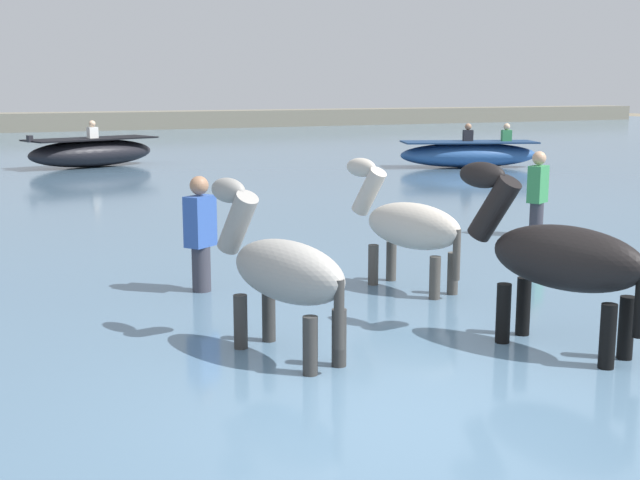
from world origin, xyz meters
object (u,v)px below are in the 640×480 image
(horse_trailing_black, at_px, (558,262))
(person_onlooker_left, at_px, (537,203))
(boat_mid_channel, at_px, (469,154))
(person_wading_close, at_px, (201,247))
(horse_lead_grey, at_px, (282,275))
(horse_flank_pinto, at_px, (408,229))
(boat_near_port, at_px, (92,152))

(horse_trailing_black, bearing_deg, person_onlooker_left, 52.02)
(boat_mid_channel, xyz_separation_m, person_onlooker_left, (-5.23, -9.15, 0.12))
(person_wading_close, bearing_deg, horse_lead_grey, -90.83)
(boat_mid_channel, bearing_deg, horse_flank_pinto, -127.76)
(horse_flank_pinto, bearing_deg, boat_near_port, 92.26)
(person_onlooker_left, bearing_deg, boat_near_port, 106.37)
(boat_near_port, bearing_deg, person_onlooker_left, -73.63)
(boat_near_port, bearing_deg, person_wading_close, -95.52)
(horse_trailing_black, xyz_separation_m, boat_mid_channel, (8.62, 13.48, -0.38))
(boat_near_port, height_order, person_wading_close, boat_near_port)
(horse_trailing_black, distance_m, boat_mid_channel, 16.01)
(boat_mid_channel, bearing_deg, person_onlooker_left, -119.76)
(horse_lead_grey, relative_size, boat_mid_channel, 0.45)
(horse_lead_grey, xyz_separation_m, person_wading_close, (0.03, 2.35, -0.19))
(boat_near_port, bearing_deg, horse_lead_grey, -94.89)
(horse_lead_grey, bearing_deg, person_wading_close, 89.17)
(horse_trailing_black, relative_size, boat_near_port, 0.49)
(horse_flank_pinto, xyz_separation_m, boat_near_port, (-0.62, 15.70, -0.26))
(horse_flank_pinto, distance_m, boat_near_port, 15.72)
(horse_flank_pinto, bearing_deg, horse_lead_grey, -143.85)
(horse_flank_pinto, distance_m, boat_mid_channel, 14.11)
(horse_lead_grey, xyz_separation_m, horse_trailing_black, (2.12, -0.80, 0.07))
(horse_flank_pinto, relative_size, person_onlooker_left, 1.08)
(horse_lead_grey, height_order, horse_flank_pinto, horse_lead_grey)
(horse_trailing_black, height_order, person_onlooker_left, horse_trailing_black)
(horse_trailing_black, height_order, boat_near_port, horse_trailing_black)
(horse_trailing_black, relative_size, horse_flank_pinto, 1.08)
(horse_trailing_black, xyz_separation_m, person_onlooker_left, (3.38, 4.33, -0.26))
(person_onlooker_left, bearing_deg, horse_trailing_black, -127.98)
(horse_flank_pinto, xyz_separation_m, person_onlooker_left, (3.41, 2.00, -0.18))
(horse_trailing_black, bearing_deg, boat_mid_channel, 57.42)
(horse_flank_pinto, bearing_deg, person_wading_close, 158.34)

